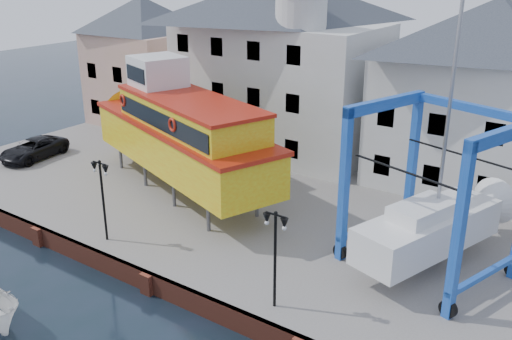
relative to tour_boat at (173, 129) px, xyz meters
The scene contains 11 objects.
ground 11.38m from the tour_boat, 54.53° to the right, with size 140.00×140.00×0.00m, color #15252D.
hardstanding 7.74m from the tour_boat, 22.77° to the left, with size 44.00×22.00×1.00m, color slate.
quay_wall 11.11m from the tour_boat, 54.19° to the right, with size 44.00×0.47×1.00m.
building_pink 15.37m from the tour_boat, 141.47° to the left, with size 8.00×7.00×10.30m.
building_white_main 10.35m from the tour_boat, 83.32° to the left, with size 14.00×8.30×14.00m.
building_white_right 18.46m from the tour_boat, 35.01° to the left, with size 12.00×8.00×11.20m.
lamp_post_left 7.56m from the tour_boat, 74.37° to the right, with size 1.12×0.32×4.20m.
lamp_post_right 14.06m from the tour_boat, 31.13° to the right, with size 1.12×0.32×4.20m.
tour_boat is the anchor object (origin of this frame).
travel_lift 16.20m from the tour_boat, ahead, with size 7.74×9.57×14.02m.
van 12.09m from the tour_boat, behind, with size 2.28×4.95×1.38m, color black.
Camera 1 is at (16.69, -15.26, 14.24)m, focal length 40.00 mm.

